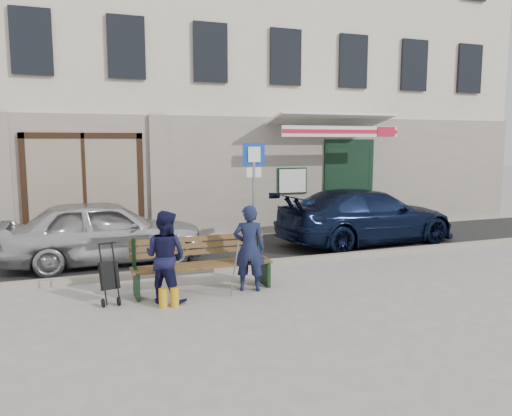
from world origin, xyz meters
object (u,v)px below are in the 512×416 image
car_navy (367,216)px  stroller (109,277)px  woman (165,257)px  parking_sign (254,184)px  man (249,248)px  car_silver (105,231)px  bench (200,265)px

car_navy → stroller: bearing=107.0°
woman → parking_sign: bearing=-96.0°
car_navy → parking_sign: 3.56m
parking_sign → woman: parking_sign is taller
car_navy → man: bearing=118.6°
car_navy → stroller: 6.91m
parking_sign → woman: (-2.22, -2.00, -0.93)m
stroller → car_silver: bearing=74.1°
woman → man: bearing=-133.6°
parking_sign → stroller: bearing=-145.9°
parking_sign → woman: size_ratio=1.71×
car_silver → stroller: car_silver is taller
car_navy → man: 4.93m
car_navy → car_silver: bearing=84.3°
car_silver → bench: (1.39, -2.53, -0.23)m
man → stroller: size_ratio=1.56×
car_navy → bench: bearing=111.6°
parking_sign → car_navy: bearing=18.7°
car_silver → car_navy: bearing=-91.8°
car_silver → parking_sign: 3.25m
woman → stroller: size_ratio=1.54×
bench → woman: 0.81m
man → woman: (-1.45, -0.11, -0.01)m
bench → woman: woman is taller
man → parking_sign: bearing=-90.5°
bench → man: (0.80, -0.27, 0.28)m
car_navy → parking_sign: parking_sign is taller
bench → car_silver: bearing=118.9°
parking_sign → stroller: parking_sign is taller
car_silver → woman: size_ratio=2.75×
woman → bench: bearing=-107.8°
parking_sign → stroller: size_ratio=2.63×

